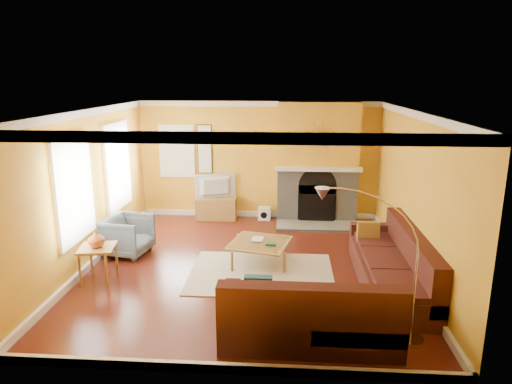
# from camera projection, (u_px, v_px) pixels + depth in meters

# --- Properties ---
(floor) EXTENTS (5.50, 6.00, 0.02)m
(floor) POSITION_uv_depth(u_px,v_px,m) (248.00, 267.00, 7.99)
(floor) COLOR maroon
(floor) RESTS_ON ground
(ceiling) EXTENTS (5.50, 6.00, 0.02)m
(ceiling) POSITION_uv_depth(u_px,v_px,m) (247.00, 110.00, 7.32)
(ceiling) COLOR white
(ceiling) RESTS_ON ground
(wall_back) EXTENTS (5.50, 0.02, 2.70)m
(wall_back) POSITION_uv_depth(u_px,v_px,m) (259.00, 160.00, 10.57)
(wall_back) COLOR yellow
(wall_back) RESTS_ON ground
(wall_front) EXTENTS (5.50, 0.02, 2.70)m
(wall_front) POSITION_uv_depth(u_px,v_px,m) (222.00, 262.00, 4.74)
(wall_front) COLOR yellow
(wall_front) RESTS_ON ground
(wall_left) EXTENTS (0.02, 6.00, 2.70)m
(wall_left) POSITION_uv_depth(u_px,v_px,m) (88.00, 189.00, 7.84)
(wall_left) COLOR yellow
(wall_left) RESTS_ON ground
(wall_right) EXTENTS (0.02, 6.00, 2.70)m
(wall_right) POSITION_uv_depth(u_px,v_px,m) (415.00, 195.00, 7.47)
(wall_right) COLOR yellow
(wall_right) RESTS_ON ground
(baseboard) EXTENTS (5.50, 6.00, 0.12)m
(baseboard) POSITION_uv_depth(u_px,v_px,m) (248.00, 263.00, 7.97)
(baseboard) COLOR white
(baseboard) RESTS_ON floor
(crown_molding) EXTENTS (5.50, 6.00, 0.12)m
(crown_molding) POSITION_uv_depth(u_px,v_px,m) (247.00, 114.00, 7.34)
(crown_molding) COLOR white
(crown_molding) RESTS_ON ceiling
(window_left_near) EXTENTS (0.06, 1.22, 1.72)m
(window_left_near) POSITION_uv_depth(u_px,v_px,m) (117.00, 166.00, 9.06)
(window_left_near) COLOR white
(window_left_near) RESTS_ON wall_left
(window_left_far) EXTENTS (0.06, 1.22, 1.72)m
(window_left_far) POSITION_uv_depth(u_px,v_px,m) (73.00, 189.00, 7.22)
(window_left_far) COLOR white
(window_left_far) RESTS_ON wall_left
(window_back) EXTENTS (0.82, 0.06, 1.22)m
(window_back) POSITION_uv_depth(u_px,v_px,m) (177.00, 151.00, 10.60)
(window_back) COLOR white
(window_back) RESTS_ON wall_back
(wall_art) EXTENTS (0.34, 0.04, 1.14)m
(wall_art) POSITION_uv_depth(u_px,v_px,m) (205.00, 149.00, 10.55)
(wall_art) COLOR white
(wall_art) RESTS_ON wall_back
(fireplace) EXTENTS (1.80, 0.40, 2.70)m
(fireplace) POSITION_uv_depth(u_px,v_px,m) (318.00, 163.00, 10.27)
(fireplace) COLOR gray
(fireplace) RESTS_ON floor
(mantel) EXTENTS (1.92, 0.22, 0.08)m
(mantel) POSITION_uv_depth(u_px,v_px,m) (318.00, 169.00, 10.06)
(mantel) COLOR white
(mantel) RESTS_ON fireplace
(hearth) EXTENTS (1.80, 0.70, 0.06)m
(hearth) POSITION_uv_depth(u_px,v_px,m) (317.00, 226.00, 10.06)
(hearth) COLOR gray
(hearth) RESTS_ON floor
(sunburst) EXTENTS (0.70, 0.04, 0.70)m
(sunburst) POSITION_uv_depth(u_px,v_px,m) (319.00, 137.00, 9.90)
(sunburst) COLOR olive
(sunburst) RESTS_ON fireplace
(rug) EXTENTS (2.40, 1.80, 0.02)m
(rug) POSITION_uv_depth(u_px,v_px,m) (261.00, 273.00, 7.69)
(rug) COLOR beige
(rug) RESTS_ON floor
(sectional_sofa) EXTENTS (2.88, 3.50, 0.90)m
(sectional_sofa) POSITION_uv_depth(u_px,v_px,m) (328.00, 266.00, 6.87)
(sectional_sofa) COLOR #491E17
(sectional_sofa) RESTS_ON floor
(coffee_table) EXTENTS (1.19, 1.19, 0.39)m
(coffee_table) POSITION_uv_depth(u_px,v_px,m) (260.00, 252.00, 8.12)
(coffee_table) COLOR white
(coffee_table) RESTS_ON floor
(media_console) EXTENTS (0.92, 0.41, 0.51)m
(media_console) POSITION_uv_depth(u_px,v_px,m) (216.00, 209.00, 10.60)
(media_console) COLOR olive
(media_console) RESTS_ON floor
(tv) EXTENTS (0.93, 0.42, 0.54)m
(tv) POSITION_uv_depth(u_px,v_px,m) (216.00, 187.00, 10.47)
(tv) COLOR black
(tv) RESTS_ON media_console
(subwoofer) EXTENTS (0.28, 0.28, 0.28)m
(subwoofer) POSITION_uv_depth(u_px,v_px,m) (264.00, 213.00, 10.61)
(subwoofer) COLOR white
(subwoofer) RESTS_ON floor
(armchair) EXTENTS (0.93, 0.92, 0.73)m
(armchair) POSITION_uv_depth(u_px,v_px,m) (127.00, 236.00, 8.45)
(armchair) COLOR slate
(armchair) RESTS_ON floor
(side_table) EXTENTS (0.62, 0.62, 0.60)m
(side_table) POSITION_uv_depth(u_px,v_px,m) (99.00, 264.00, 7.33)
(side_table) COLOR olive
(side_table) RESTS_ON floor
(vase) EXTENTS (0.31, 0.31, 0.28)m
(vase) POSITION_uv_depth(u_px,v_px,m) (96.00, 239.00, 7.22)
(vase) COLOR #D26025
(vase) RESTS_ON side_table
(book) EXTENTS (0.23, 0.29, 0.03)m
(book) POSITION_uv_depth(u_px,v_px,m) (252.00, 239.00, 8.18)
(book) COLOR white
(book) RESTS_ON coffee_table
(arc_lamp) EXTENTS (1.26, 0.36, 1.96)m
(arc_lamp) POSITION_uv_depth(u_px,v_px,m) (372.00, 268.00, 5.51)
(arc_lamp) COLOR silver
(arc_lamp) RESTS_ON floor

